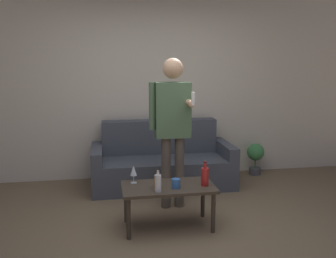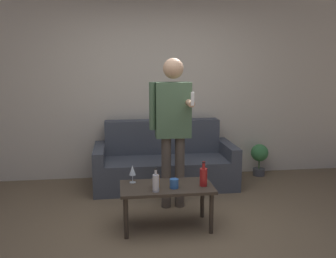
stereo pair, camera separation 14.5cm
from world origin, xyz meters
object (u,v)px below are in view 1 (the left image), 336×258
Objects in this scene: coffee_table at (168,191)px; bottle_orange at (205,176)px; couch at (162,163)px; person_standing_front at (172,120)px.

coffee_table is 0.40m from bottle_orange.
bottle_orange is at bearing -81.05° from couch.
bottle_orange is at bearing -68.71° from person_standing_front.
person_standing_front is at bearing 75.41° from coffee_table.
couch is at bearing 89.55° from person_standing_front.
couch is 7.51× the size of bottle_orange.
bottle_orange is (0.37, -0.05, 0.16)m from coffee_table.
coffee_table is 3.72× the size of bottle_orange.
person_standing_front is (-0.01, -0.82, 0.73)m from couch.
couch is at bearing 83.87° from coffee_table.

